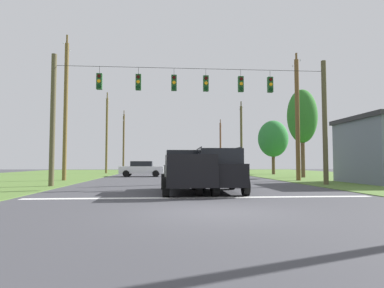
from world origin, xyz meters
TOP-DOWN VIEW (x-y plane):
  - ground_plane at (0.00, 0.00)m, footprint 120.00×120.00m
  - shoulder_grass_right at (15.25, 15.00)m, footprint 16.00×80.00m
  - stop_bar_stripe at (0.00, 3.66)m, footprint 13.78×0.45m
  - lane_dash_0 at (0.00, 9.66)m, footprint 2.50×0.15m
  - lane_dash_1 at (0.00, 17.46)m, footprint 2.50×0.15m
  - lane_dash_2 at (0.00, 23.50)m, footprint 2.50×0.15m
  - overhead_signal_span at (0.13, 10.26)m, footprint 16.71×0.31m
  - pickup_truck at (-0.47, 5.98)m, footprint 2.40×5.45m
  - suv_black at (0.95, 5.85)m, footprint 2.31×4.85m
  - distant_car_crossing_white at (-3.83, 23.56)m, footprint 4.35×2.11m
  - distant_car_oncoming at (2.83, 24.04)m, footprint 2.22×4.40m
  - utility_pole_mid_right at (8.57, 14.90)m, footprint 0.33×1.53m
  - utility_pole_far_right at (8.47, 33.22)m, footprint 0.31×1.75m
  - utility_pole_near_left at (8.53, 50.38)m, footprint 0.32×1.81m
  - utility_pole_far_left at (-9.17, 16.43)m, footprint 0.31×1.78m
  - utility_pole_distant_right at (-9.02, 32.98)m, footprint 0.28×1.86m
  - utility_pole_distant_left at (-9.19, 50.71)m, footprint 0.33×1.90m
  - tree_roadside_right at (10.99, 27.93)m, footprint 3.47×3.47m
  - tree_roadside_far_right at (11.10, 19.89)m, footprint 2.72×2.72m

SIDE VIEW (x-z plane):
  - ground_plane at x=0.00m, z-range 0.00..0.00m
  - stop_bar_stripe at x=0.00m, z-range 0.00..0.01m
  - lane_dash_0 at x=0.00m, z-range 0.00..0.01m
  - lane_dash_1 at x=0.00m, z-range 0.00..0.01m
  - lane_dash_2 at x=0.00m, z-range 0.00..0.01m
  - shoulder_grass_right at x=15.25m, z-range 0.00..0.03m
  - distant_car_crossing_white at x=-3.83m, z-range 0.03..1.55m
  - distant_car_oncoming at x=2.83m, z-range 0.03..1.55m
  - pickup_truck at x=-0.47m, z-range -0.01..1.94m
  - suv_black at x=0.95m, z-range 0.03..2.09m
  - tree_roadside_right at x=10.99m, z-range 1.01..7.30m
  - overhead_signal_span at x=0.13m, z-range 0.59..8.35m
  - utility_pole_far_right at x=8.47m, z-range -0.18..9.35m
  - utility_pole_near_left at x=8.53m, z-range -0.11..9.29m
  - utility_pole_mid_right at x=8.57m, z-range -0.14..9.70m
  - utility_pole_distant_right at x=-9.02m, z-range -0.04..10.34m
  - utility_pole_distant_left at x=-9.19m, z-range -0.14..10.77m
  - utility_pole_far_left at x=-9.17m, z-range -0.18..11.15m
  - tree_roadside_far_right at x=11.10m, z-range 1.54..9.70m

